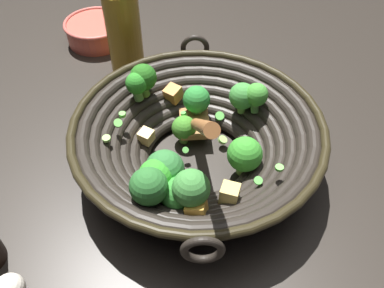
# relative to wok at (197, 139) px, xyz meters

# --- Properties ---
(ground_plane) EXTENTS (4.00, 4.00, 0.00)m
(ground_plane) POSITION_rel_wok_xyz_m (-0.00, 0.00, -0.06)
(ground_plane) COLOR #28231E
(wok) EXTENTS (0.43, 0.39, 0.24)m
(wok) POSITION_rel_wok_xyz_m (0.00, 0.00, 0.00)
(wok) COLOR black
(wok) RESTS_ON ground
(cooking_oil_bottle) EXTENTS (0.07, 0.07, 0.23)m
(cooking_oil_bottle) POSITION_rel_wok_xyz_m (-0.22, -0.20, 0.03)
(cooking_oil_bottle) COLOR #AD7F23
(cooking_oil_bottle) RESTS_ON ground
(prep_bowl) EXTENTS (0.14, 0.14, 0.05)m
(prep_bowl) POSITION_rel_wok_xyz_m (-0.30, -0.31, -0.04)
(prep_bowl) COLOR #D15647
(prep_bowl) RESTS_ON ground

